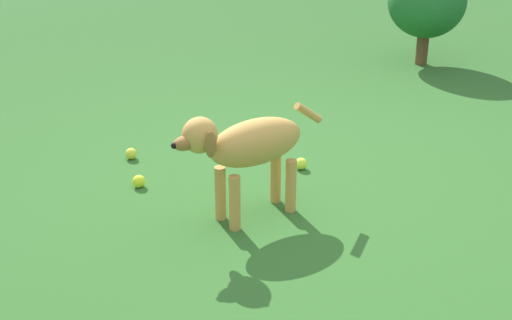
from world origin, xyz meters
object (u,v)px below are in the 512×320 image
tennis_ball_1 (301,164)px  tennis_ball_2 (131,154)px  dog (247,146)px  tennis_ball_0 (139,181)px

tennis_ball_1 → tennis_ball_2: bearing=79.1°
dog → tennis_ball_2: (0.73, 0.64, -0.33)m
tennis_ball_1 → tennis_ball_2: 0.96m
dog → tennis_ball_1: dog is taller
tennis_ball_0 → tennis_ball_1: (0.19, -0.86, 0.00)m
dog → tennis_ball_1: (0.55, -0.31, -0.33)m
tennis_ball_1 → tennis_ball_2: (0.18, 0.95, 0.00)m
tennis_ball_0 → tennis_ball_1: size_ratio=1.00×
tennis_ball_0 → tennis_ball_2: bearing=13.3°
dog → tennis_ball_2: 1.02m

